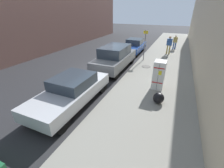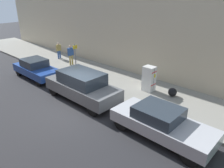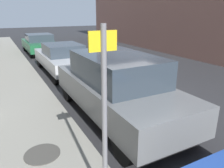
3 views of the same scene
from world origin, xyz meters
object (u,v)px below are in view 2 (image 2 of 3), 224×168
Objects in this scene: parked_sedan_silver at (161,122)px; parked_hatchback_blue at (36,69)px; trash_bag at (172,92)px; parked_suv_gray at (82,85)px; pedestrian_walking_far at (71,53)px; discarded_refrigerator at (149,79)px; pedestrian_standing_near at (59,50)px; street_sign_post at (76,60)px.

parked_hatchback_blue is at bearing -90.00° from parked_sedan_silver.
trash_bag is 0.11× the size of parked_sedan_silver.
parked_suv_gray is 5.36m from parked_sedan_silver.
trash_bag is at bearing 112.62° from parked_hatchback_blue.
pedestrian_walking_far is (0.39, -9.46, 0.75)m from trash_bag.
discarded_refrigerator is at bearing -89.09° from pedestrian_walking_far.
pedestrian_standing_near reaches higher than trash_bag.
discarded_refrigerator reaches higher than parked_hatchback_blue.
street_sign_post is at bearing 57.35° from pedestrian_standing_near.
parked_hatchback_blue is at bearing -67.38° from trash_bag.
trash_bag is 5.44m from parked_suv_gray.
parked_suv_gray is at bearing -45.04° from trash_bag.
pedestrian_walking_far reaches higher than parked_hatchback_blue.
street_sign_post is at bearing -71.26° from trash_bag.
trash_bag is 9.95m from parked_hatchback_blue.
street_sign_post is 0.52× the size of parked_suv_gray.
parked_sedan_silver is at bearing 90.00° from parked_suv_gray.
street_sign_post is at bearing -120.75° from pedestrian_walking_far.
discarded_refrigerator is at bearing 147.30° from parked_suv_gray.
discarded_refrigerator is 4.70m from parked_sedan_silver.
parked_suv_gray reaches higher than parked_sedan_silver.
parked_hatchback_blue is at bearing 24.98° from pedestrian_standing_near.
street_sign_post is at bearing -101.62° from parked_sedan_silver.
parked_sedan_silver is (-0.00, 5.35, -0.18)m from parked_suv_gray.
discarded_refrigerator is 3.05× the size of trash_bag.
trash_bag is (-0.27, 1.55, -0.54)m from discarded_refrigerator.
pedestrian_standing_near is at bearing -90.28° from trash_bag.
pedestrian_standing_near is at bearing -112.25° from street_sign_post.
street_sign_post reaches higher than trash_bag.
street_sign_post is 3.53m from pedestrian_walking_far.
pedestrian_standing_near is 0.33× the size of parked_sedan_silver.
parked_suv_gray is (0.00, 5.35, 0.20)m from parked_hatchback_blue.
discarded_refrigerator is at bearing -80.00° from trash_bag.
parked_hatchback_blue is (3.55, -7.63, -0.22)m from discarded_refrigerator.
parked_hatchback_blue is 0.91× the size of parked_sedan_silver.
pedestrian_walking_far reaches higher than discarded_refrigerator.
trash_bag is at bearing 100.00° from discarded_refrigerator.
trash_bag is at bearing 79.31° from pedestrian_standing_near.
street_sign_post reaches higher than parked_hatchback_blue.
pedestrian_standing_near is 0.37× the size of parked_hatchback_blue.
pedestrian_walking_far is 6.60m from parked_suv_gray.
discarded_refrigerator is 10.40m from pedestrian_standing_near.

